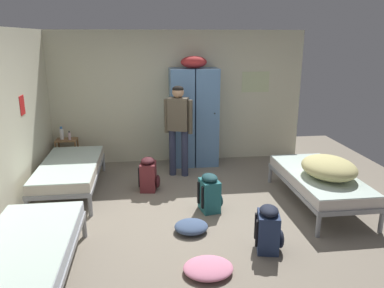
% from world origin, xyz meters
% --- Properties ---
extents(ground_plane, '(7.73, 7.73, 0.00)m').
position_xyz_m(ground_plane, '(0.00, 0.00, 0.00)').
color(ground_plane, gray).
extents(room_backdrop, '(4.95, 4.89, 2.53)m').
position_xyz_m(room_backdrop, '(-1.20, 1.24, 1.27)').
color(room_backdrop, beige).
rests_on(room_backdrop, ground_plane).
extents(locker_bank, '(0.90, 0.55, 2.07)m').
position_xyz_m(locker_bank, '(0.28, 2.14, 0.97)').
color(locker_bank, '#5B84B2').
rests_on(locker_bank, ground_plane).
extents(shelf_unit, '(0.38, 0.30, 0.57)m').
position_xyz_m(shelf_unit, '(-2.11, 2.17, 0.35)').
color(shelf_unit, brown).
rests_on(shelf_unit, ground_plane).
extents(bed_right, '(0.90, 1.90, 0.49)m').
position_xyz_m(bed_right, '(1.86, 0.07, 0.38)').
color(bed_right, gray).
rests_on(bed_right, ground_plane).
extents(bed_left_rear, '(0.90, 1.90, 0.49)m').
position_xyz_m(bed_left_rear, '(-1.86, 1.02, 0.38)').
color(bed_left_rear, gray).
rests_on(bed_left_rear, ground_plane).
extents(bed_left_front, '(0.90, 1.90, 0.49)m').
position_xyz_m(bed_left_front, '(-1.86, -1.40, 0.38)').
color(bed_left_front, gray).
rests_on(bed_left_front, ground_plane).
extents(bedding_heap, '(0.73, 0.90, 0.29)m').
position_xyz_m(bedding_heap, '(1.91, -0.10, 0.63)').
color(bedding_heap, '#D1C67F').
rests_on(bedding_heap, bed_right).
extents(person_traveler, '(0.48, 0.31, 1.61)m').
position_xyz_m(person_traveler, '(-0.07, 1.54, 0.97)').
color(person_traveler, '#2D334C').
rests_on(person_traveler, ground_plane).
extents(water_bottle, '(0.07, 0.07, 0.24)m').
position_xyz_m(water_bottle, '(-2.19, 2.19, 0.68)').
color(water_bottle, white).
rests_on(water_bottle, shelf_unit).
extents(lotion_bottle, '(0.05, 0.05, 0.16)m').
position_xyz_m(lotion_bottle, '(-2.04, 2.13, 0.64)').
color(lotion_bottle, beige).
rests_on(lotion_bottle, shelf_unit).
extents(backpack_navy, '(0.38, 0.36, 0.55)m').
position_xyz_m(backpack_navy, '(0.73, -1.05, 0.26)').
color(backpack_navy, navy).
rests_on(backpack_navy, ground_plane).
extents(backpack_teal, '(0.37, 0.36, 0.55)m').
position_xyz_m(backpack_teal, '(0.24, 0.06, 0.26)').
color(backpack_teal, '#23666B').
rests_on(backpack_teal, ground_plane).
extents(backpack_maroon, '(0.36, 0.35, 0.55)m').
position_xyz_m(backpack_maroon, '(-0.62, 0.93, 0.26)').
color(backpack_maroon, maroon).
rests_on(backpack_maroon, ground_plane).
extents(clothes_pile_denim, '(0.43, 0.40, 0.13)m').
position_xyz_m(clothes_pile_denim, '(-0.11, -0.51, 0.07)').
color(clothes_pile_denim, '#42567A').
rests_on(clothes_pile_denim, ground_plane).
extents(clothes_pile_pink, '(0.53, 0.47, 0.11)m').
position_xyz_m(clothes_pile_pink, '(-0.04, -1.40, 0.05)').
color(clothes_pile_pink, pink).
rests_on(clothes_pile_pink, ground_plane).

